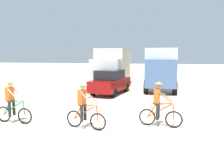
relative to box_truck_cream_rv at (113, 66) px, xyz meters
The scene contains 7 objects.
ground_plane 10.65m from the box_truck_cream_rv, 82.66° to the right, with size 120.00×120.00×0.00m, color beige.
box_truck_cream_rv is the anchor object (origin of this frame).
box_truck_avon_van 4.21m from the box_truck_cream_rv, ahead, with size 2.41×6.76×3.35m.
sedan_parked 4.12m from the box_truck_cream_rv, 81.41° to the right, with size 2.49×4.45×1.76m.
cyclist_orange_shirt 11.95m from the box_truck_cream_rv, 99.56° to the right, with size 1.73×0.52×1.82m.
cyclist_cowboy_hat 11.97m from the box_truck_cream_rv, 84.17° to the right, with size 1.70×0.57×1.82m.
cyclist_near_camera 11.79m from the box_truck_cream_rv, 69.84° to the right, with size 1.72×0.53×1.82m.
Camera 1 is at (2.62, -9.73, 2.88)m, focal length 36.76 mm.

